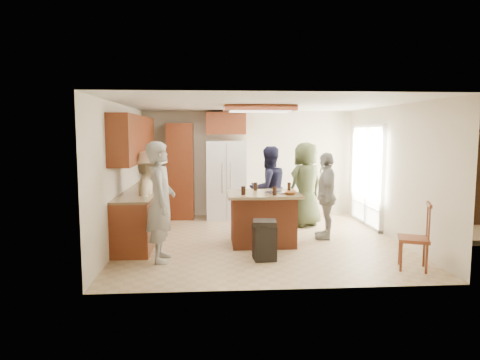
{
  "coord_description": "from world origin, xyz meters",
  "views": [
    {
      "loc": [
        -0.91,
        -7.73,
        2.01
      ],
      "look_at": [
        -0.38,
        -0.15,
        1.15
      ],
      "focal_mm": 32.0,
      "sensor_mm": 36.0,
      "label": 1
    }
  ],
  "objects": [
    {
      "name": "person_behind_right",
      "position": [
        1.11,
        1.15,
        0.9
      ],
      "size": [
        1.05,
        0.95,
        1.79
      ],
      "primitive_type": "imported",
      "rotation": [
        0.0,
        0.0,
        3.71
      ],
      "color": "#333B22",
      "rests_on": "ground"
    },
    {
      "name": "room_shell",
      "position": [
        4.37,
        1.64,
        0.87
      ],
      "size": [
        8.0,
        5.2,
        5.0
      ],
      "color": "tan",
      "rests_on": "ground"
    },
    {
      "name": "left_cabinetry",
      "position": [
        -2.24,
        0.4,
        0.96
      ],
      "size": [
        0.64,
        3.0,
        2.3
      ],
      "color": "maroon",
      "rests_on": "ground"
    },
    {
      "name": "island_items",
      "position": [
        0.21,
        -0.35,
        0.97
      ],
      "size": [
        0.97,
        0.72,
        0.15
      ],
      "color": "silver",
      "rests_on": "kitchen_island"
    },
    {
      "name": "person_behind_left",
      "position": [
        0.27,
        0.81,
        0.86
      ],
      "size": [
        0.97,
        0.8,
        1.72
      ],
      "primitive_type": "imported",
      "rotation": [
        0.0,
        0.0,
        3.54
      ],
      "color": "black",
      "rests_on": "ground"
    },
    {
      "name": "person_side_right",
      "position": [
        1.26,
        0.09,
        0.81
      ],
      "size": [
        0.69,
        1.04,
        1.63
      ],
      "primitive_type": "imported",
      "rotation": [
        0.0,
        0.0,
        -1.8
      ],
      "color": "gray",
      "rests_on": "ground"
    },
    {
      "name": "spindle_chair",
      "position": [
        2.06,
        -1.83,
        0.45
      ],
      "size": [
        0.54,
        0.54,
        0.99
      ],
      "color": "maroon",
      "rests_on": "ground"
    },
    {
      "name": "person_front_left",
      "position": [
        -1.68,
        -1.15,
        0.93
      ],
      "size": [
        0.53,
        0.7,
        1.86
      ],
      "primitive_type": "imported",
      "rotation": [
        0.0,
        0.0,
        1.62
      ],
      "color": "#97958E",
      "rests_on": "ground"
    },
    {
      "name": "kitchen_island",
      "position": [
        0.02,
        -0.25,
        0.47
      ],
      "size": [
        1.28,
        1.03,
        0.93
      ],
      "color": "brown",
      "rests_on": "ground"
    },
    {
      "name": "trash_bin",
      "position": [
        -0.07,
        -1.2,
        0.32
      ],
      "size": [
        0.39,
        0.39,
        0.63
      ],
      "color": "black",
      "rests_on": "ground"
    },
    {
      "name": "refrigerator",
      "position": [
        -0.55,
        2.12,
        0.9
      ],
      "size": [
        0.9,
        0.76,
        1.8
      ],
      "color": "white",
      "rests_on": "ground"
    },
    {
      "name": "person_counter",
      "position": [
        -1.98,
        -0.15,
        0.85
      ],
      "size": [
        0.65,
        1.15,
        1.7
      ],
      "primitive_type": "imported",
      "rotation": [
        0.0,
        0.0,
        1.71
      ],
      "color": "tan",
      "rests_on": "ground"
    },
    {
      "name": "back_wall_units",
      "position": [
        -1.33,
        2.2,
        1.38
      ],
      "size": [
        1.8,
        0.6,
        2.45
      ],
      "color": "maroon",
      "rests_on": "ground"
    }
  ]
}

